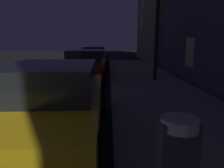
{
  "coord_description": "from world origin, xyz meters",
  "views": [
    {
      "loc": [
        3.93,
        -1.23,
        1.84
      ],
      "look_at": [
        3.98,
        2.26,
        1.13
      ],
      "focal_mm": 33.95,
      "sensor_mm": 36.0,
      "label": 1
    }
  ],
  "objects": [
    {
      "name": "car_yellow_cab",
      "position": [
        2.85,
        2.63,
        0.71
      ],
      "size": [
        2.14,
        4.31,
        1.43
      ],
      "color": "gold",
      "rests_on": "ground"
    },
    {
      "name": "car_red",
      "position": [
        2.85,
        9.04,
        0.71
      ],
      "size": [
        2.07,
        4.63,
        1.43
      ],
      "color": "maroon",
      "rests_on": "ground"
    },
    {
      "name": "car_blue",
      "position": [
        2.85,
        14.71,
        0.7
      ],
      "size": [
        2.04,
        4.58,
        1.43
      ],
      "color": "navy",
      "rests_on": "ground"
    }
  ]
}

